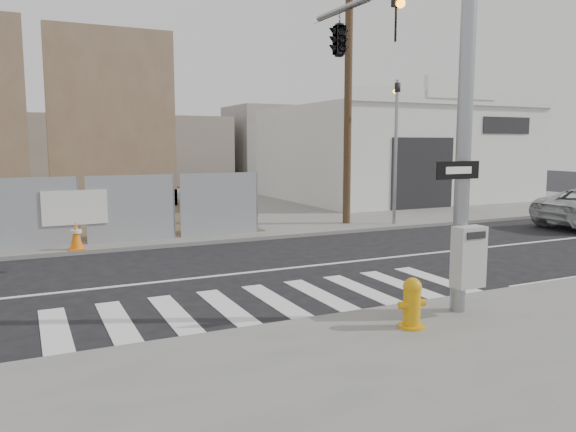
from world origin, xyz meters
name	(u,v)px	position (x,y,z in m)	size (l,w,h in m)	color
ground	(232,274)	(0.00, 0.00, 0.00)	(100.00, 100.00, 0.00)	black
sidewalk_far	(128,209)	(0.00, 14.00, 0.06)	(50.00, 20.00, 0.12)	slate
signal_pole	(374,61)	(2.49, -2.05, 4.78)	(0.96, 5.87, 7.00)	gray
far_signal_pole	(396,132)	(8.00, 4.60, 3.48)	(0.16, 0.20, 5.60)	gray
concrete_wall_right	(113,136)	(-0.50, 14.08, 3.38)	(5.50, 1.30, 8.00)	brown
auto_shop	(393,153)	(14.00, 12.97, 2.54)	(12.00, 10.20, 5.95)	silver
utility_pole_right	(348,84)	(6.50, 5.50, 5.20)	(1.60, 0.28, 10.00)	#513A25
fire_hydrant	(412,303)	(1.19, -5.19, 0.52)	(0.54, 0.54, 0.82)	#CE900B
traffic_cone_d	(76,236)	(-3.06, 4.22, 0.51)	(0.42, 0.42, 0.80)	orange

